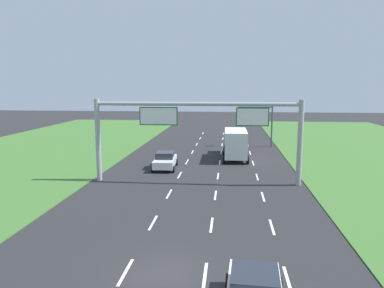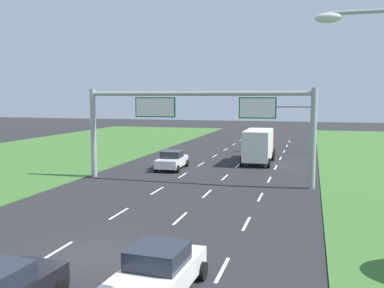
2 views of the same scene
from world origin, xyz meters
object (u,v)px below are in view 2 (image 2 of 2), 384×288
at_px(car_mid_lane, 172,160).
at_px(box_truck, 259,145).
at_px(sign_gantry, 196,117).
at_px(traffic_light_mast, 294,119).
at_px(car_lead_silver, 158,272).

height_order(car_mid_lane, box_truck, box_truck).
height_order(sign_gantry, traffic_light_mast, sign_gantry).
height_order(car_lead_silver, sign_gantry, sign_gantry).
bearing_deg(sign_gantry, box_truck, 73.53).
relative_size(box_truck, sign_gantry, 0.48).
relative_size(car_mid_lane, traffic_light_mast, 0.81).
distance_m(car_mid_lane, sign_gantry, 7.44).
bearing_deg(box_truck, car_mid_lane, -138.92).
height_order(box_truck, sign_gantry, sign_gantry).
xyz_separation_m(car_lead_silver, box_truck, (-0.27, 29.37, 0.94)).
bearing_deg(car_mid_lane, car_lead_silver, -75.66).
bearing_deg(box_truck, car_lead_silver, -90.12).
bearing_deg(car_mid_lane, traffic_light_mast, 52.66).
xyz_separation_m(car_mid_lane, sign_gantry, (3.60, -5.09, 4.07)).
height_order(car_lead_silver, box_truck, box_truck).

